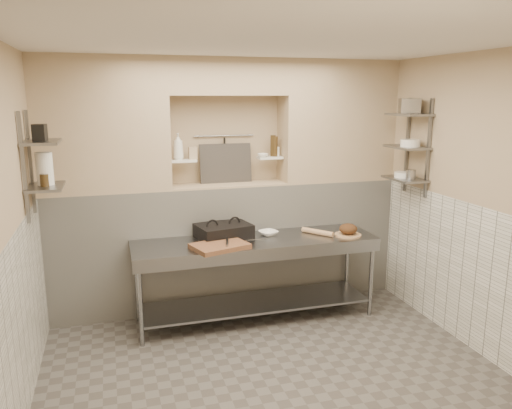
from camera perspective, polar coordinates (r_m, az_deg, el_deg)
name	(u,v)px	position (r m, az deg, el deg)	size (l,w,h in m)	color
floor	(276,383)	(4.62, 2.30, -19.71)	(4.00, 3.90, 0.10)	#45403D
ceiling	(279,34)	(3.94, 2.68, 18.89)	(4.00, 3.90, 0.10)	silver
wall_right	(488,206)	(5.07, 24.97, -0.19)	(0.10, 3.90, 2.80)	tan
wall_back	(223,182)	(5.93, -3.78, 2.60)	(4.00, 0.10, 2.80)	tan
wall_front	(426,331)	(2.35, 18.89, -13.57)	(4.00, 0.10, 2.80)	tan
backwall_lower	(229,244)	(5.85, -3.14, -4.57)	(4.00, 0.40, 1.40)	silver
alcove_sill	(228,184)	(5.69, -3.22, 2.30)	(1.30, 0.40, 0.02)	tan
backwall_pillar_left	(103,125)	(5.46, -17.13, 8.66)	(1.35, 0.40, 1.40)	tan
backwall_pillar_right	(336,122)	(6.05, 9.18, 9.35)	(1.35, 0.40, 1.40)	tan
backwall_header	(227,77)	(5.60, -3.37, 14.37)	(1.30, 0.40, 0.40)	tan
wainscot_left	(18,334)	(4.14, -25.51, -13.20)	(0.02, 3.90, 1.40)	silver
wainscot_right	(475,279)	(5.22, 23.77, -7.76)	(0.02, 3.90, 1.40)	silver
alcove_shelf_left	(183,161)	(5.55, -8.31, 4.97)	(0.28, 0.16, 0.03)	white
alcove_shelf_right	(270,158)	(5.78, 1.60, 5.38)	(0.28, 0.16, 0.03)	white
utensil_rail	(224,136)	(5.78, -3.68, 7.86)	(0.02, 0.02, 0.70)	gray
hanging_steel	(225,151)	(5.78, -3.61, 6.16)	(0.02, 0.02, 0.30)	black
splash_panel	(226,163)	(5.75, -3.48, 4.72)	(0.60, 0.02, 0.45)	#383330
shelf_rail_left_a	(30,162)	(5.04, -24.37, 4.41)	(0.03, 0.03, 0.95)	slate
shelf_rail_left_b	(24,168)	(4.65, -25.02, 3.77)	(0.03, 0.03, 0.95)	slate
wall_shelf_left_lower	(46,187)	(4.85, -22.90, 1.88)	(0.30, 0.50, 0.03)	slate
wall_shelf_left_upper	(42,142)	(4.80, -23.30, 6.57)	(0.30, 0.50, 0.03)	slate
shelf_rail_right_a	(407,145)	(5.95, 16.89, 6.51)	(0.03, 0.03, 1.05)	slate
shelf_rail_right_b	(429,149)	(5.62, 19.11, 6.05)	(0.03, 0.03, 1.05)	slate
wall_shelf_right_lower	(405,179)	(5.75, 16.63, 2.82)	(0.30, 0.50, 0.03)	slate
wall_shelf_right_mid	(407,147)	(5.71, 16.84, 6.29)	(0.30, 0.50, 0.03)	slate
wall_shelf_right_upper	(409,115)	(5.68, 17.06, 9.80)	(0.30, 0.50, 0.03)	slate
prep_table	(256,263)	(5.39, 0.00, -6.70)	(2.60, 0.70, 0.90)	gray
panini_press	(224,231)	(5.37, -3.73, -3.06)	(0.63, 0.51, 0.15)	black
cutting_board	(220,246)	(5.03, -4.16, -4.76)	(0.53, 0.37, 0.05)	brown
knife_blade	(256,239)	(5.16, 0.03, -3.99)	(0.23, 0.03, 0.01)	gray
tongs	(227,242)	(5.05, -3.31, -4.28)	(0.03, 0.03, 0.28)	gray
mixing_bowl	(268,233)	(5.48, 1.42, -3.27)	(0.20, 0.20, 0.05)	white
rolling_pin	(318,232)	(5.55, 7.05, -3.14)	(0.06, 0.06, 0.38)	tan
bread_board	(348,235)	(5.56, 10.46, -3.43)	(0.29, 0.29, 0.02)	tan
bread_loaf	(348,229)	(5.54, 10.49, -2.76)	(0.20, 0.20, 0.12)	#4C2D19
bottle_soap	(178,146)	(5.54, -8.88, 6.57)	(0.11, 0.11, 0.29)	white
jar_alcove	(193,153)	(5.57, -7.24, 5.85)	(0.09, 0.09, 0.13)	tan
bowl_alcove	(263,155)	(5.73, 0.79, 5.65)	(0.13, 0.13, 0.04)	white
condiment_a	(275,146)	(5.78, 2.18, 6.66)	(0.06, 0.06, 0.23)	#362612
condiment_b	(273,146)	(5.79, 1.95, 6.73)	(0.06, 0.06, 0.24)	#362612
condiment_c	(277,152)	(5.81, 2.40, 6.07)	(0.06, 0.06, 0.11)	white
jug_left	(45,169)	(4.87, -23.00, 3.79)	(0.15, 0.15, 0.29)	white
jar_left	(44,180)	(4.79, -23.03, 2.56)	(0.07, 0.07, 0.11)	#362612
box_left_upper	(40,133)	(4.72, -23.49, 7.53)	(0.11, 0.11, 0.15)	black
bowl_right	(403,175)	(5.77, 16.48, 3.28)	(0.20, 0.20, 0.06)	white
canister_right	(411,175)	(5.65, 17.27, 3.29)	(0.11, 0.11, 0.11)	gray
bowl_right_mid	(410,143)	(5.65, 17.22, 6.73)	(0.21, 0.21, 0.08)	white
basket_right	(409,106)	(5.68, 17.13, 10.71)	(0.20, 0.25, 0.16)	gray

